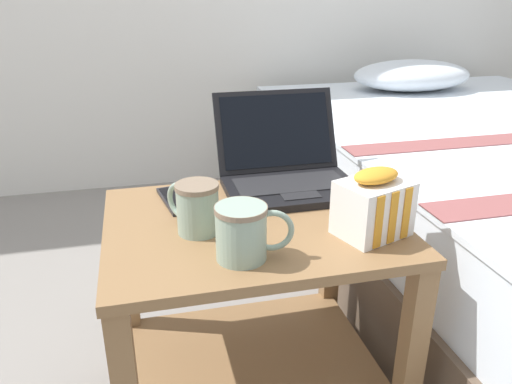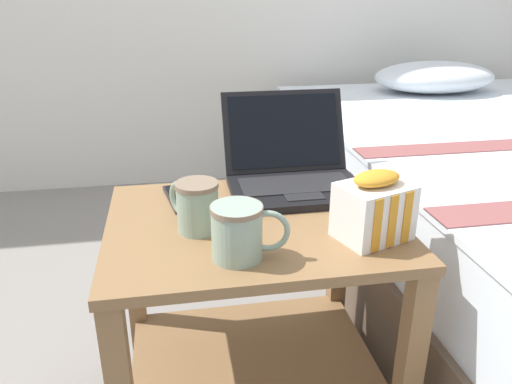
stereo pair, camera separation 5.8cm
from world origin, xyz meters
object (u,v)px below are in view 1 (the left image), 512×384
(laptop, at_px, (287,169))
(snack_bag, at_px, (373,205))
(mug_front_right, at_px, (196,205))
(cell_phone, at_px, (179,199))
(mug_front_left, at_px, (243,230))
(bed, at_px, (503,194))

(laptop, distance_m, snack_bag, 0.31)
(snack_bag, bearing_deg, laptop, 107.15)
(mug_front_right, distance_m, cell_phone, 0.17)
(laptop, bearing_deg, mug_front_left, -119.13)
(laptop, distance_m, mug_front_left, 0.37)
(mug_front_right, bearing_deg, snack_bag, -15.48)
(mug_front_right, height_order, cell_phone, mug_front_right)
(mug_front_right, xyz_separation_m, cell_phone, (-0.02, 0.16, -0.05))
(cell_phone, bearing_deg, bed, 16.46)
(mug_front_right, bearing_deg, mug_front_left, -62.11)
(laptop, xyz_separation_m, snack_bag, (0.09, -0.29, 0.02))
(bed, relative_size, cell_phone, 12.06)
(mug_front_left, relative_size, snack_bag, 0.86)
(laptop, height_order, snack_bag, laptop)
(laptop, bearing_deg, bed, 18.96)
(mug_front_right, height_order, snack_bag, snack_bag)
(laptop, height_order, mug_front_left, laptop)
(bed, relative_size, mug_front_left, 14.46)
(bed, distance_m, laptop, 1.03)
(laptop, height_order, cell_phone, laptop)
(mug_front_left, xyz_separation_m, snack_bag, (0.27, 0.03, 0.01))
(bed, relative_size, mug_front_right, 17.18)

